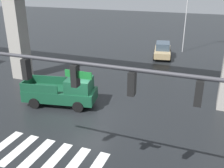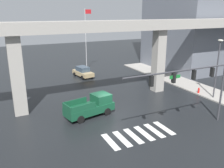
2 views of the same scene
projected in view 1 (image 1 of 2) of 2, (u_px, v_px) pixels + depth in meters
name	position (u px, v px, depth m)	size (l,w,h in m)	color
ground_plane	(89.00, 113.00, 17.67)	(120.00, 120.00, 0.00)	black
crosswalk_stripes	(45.00, 157.00, 13.25)	(6.05, 2.80, 0.01)	silver
pickup_truck	(64.00, 92.00, 18.46)	(5.37, 2.84, 2.08)	#14472D
sedan_tan	(163.00, 50.00, 29.88)	(2.49, 4.53, 1.72)	tan
traffic_signal_mast	(135.00, 95.00, 9.03)	(10.89, 0.32, 6.20)	#38383D
flagpole	(188.00, 0.00, 30.14)	(1.16, 0.12, 10.82)	silver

